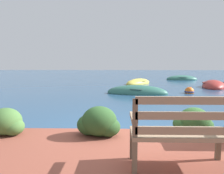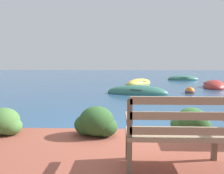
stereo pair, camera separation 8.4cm
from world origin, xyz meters
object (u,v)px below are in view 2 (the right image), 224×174
Objects in this scene: mooring_buoy at (190,92)px; rowboat_mid at (215,86)px; rowboat_nearest at (137,93)px; rowboat_outer at (183,79)px; rowboat_far at (139,83)px; park_bench at (177,131)px.

rowboat_mid is at bearing 48.08° from mooring_buoy.
rowboat_nearest is 6.05× the size of mooring_buoy.
rowboat_nearest reaches higher than rowboat_outer.
rowboat_outer reaches higher than rowboat_far.
rowboat_far is at bearing 93.03° from park_bench.
park_bench is 12.05m from rowboat_mid.
rowboat_mid is 1.09× the size of rowboat_far.
park_bench is 17.43m from rowboat_outer.
rowboat_outer is at bearing -12.61° from rowboat_far.
rowboat_outer is (4.74, 8.74, -0.00)m from rowboat_nearest.
rowboat_outer is at bearing 76.03° from mooring_buoy.
rowboat_far is 1.04× the size of rowboat_outer.
park_bench is 0.46× the size of rowboat_outer.
rowboat_mid is at bearing 40.53° from rowboat_nearest.
rowboat_far is at bearing -97.40° from rowboat_mid.
rowboat_outer reaches higher than mooring_buoy.
rowboat_mid is (5.16, 10.87, -0.63)m from park_bench.
park_bench reaches higher than rowboat_outer.
rowboat_far is 5.17m from mooring_buoy.
rowboat_nearest is at bearing 94.92° from park_bench.
park_bench reaches higher than rowboat_far.
park_bench is 0.40× the size of rowboat_nearest.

